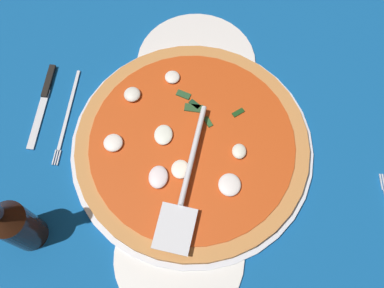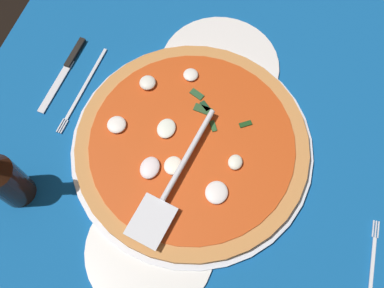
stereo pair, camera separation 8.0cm
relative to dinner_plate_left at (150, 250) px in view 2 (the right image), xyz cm
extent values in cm
cube|color=#105194|center=(18.84, -5.31, -0.90)|extent=(99.85, 99.85, 0.80)
cylinder|color=silver|center=(20.20, -0.72, 0.18)|extent=(45.14, 45.14, 1.36)
cylinder|color=silver|center=(0.00, 0.00, 0.00)|extent=(22.19, 22.19, 1.00)
cylinder|color=silver|center=(39.23, -0.21, 0.00)|extent=(24.24, 24.24, 1.00)
cylinder|color=#C68143|center=(20.20, -0.72, 1.60)|extent=(43.13, 43.13, 1.47)
cylinder|color=#C54415|center=(20.20, -0.72, 2.48)|extent=(37.86, 37.86, 0.30)
ellipsoid|color=white|center=(19.13, -9.33, 3.20)|extent=(2.94, 2.57, 1.15)
ellipsoid|color=white|center=(12.92, 4.68, 3.25)|extent=(4.26, 3.41, 1.24)
ellipsoid|color=white|center=(21.13, 4.60, 3.11)|extent=(4.06, 3.38, 0.97)
ellipsoid|color=white|center=(33.49, 4.09, 3.11)|extent=(2.89, 2.89, 0.96)
ellipsoid|color=white|center=(18.62, 13.53, 3.19)|extent=(3.53, 3.52, 1.13)
ellipsoid|color=silver|center=(29.01, 11.33, 3.29)|extent=(3.20, 3.17, 1.32)
ellipsoid|color=white|center=(12.45, -7.86, 3.15)|extent=(4.22, 3.96, 1.04)
ellipsoid|color=white|center=(14.71, 0.93, 3.08)|extent=(3.57, 3.28, 0.90)
cube|color=#274B27|center=(27.20, -0.54, 2.78)|extent=(1.78, 3.59, 0.30)
cube|color=#173E17|center=(26.86, -8.96, 2.78)|extent=(2.13, 2.43, 0.30)
cube|color=#163A20|center=(28.04, -0.67, 2.78)|extent=(2.17, 2.41, 0.30)
cube|color=#255428|center=(24.52, -3.40, 2.78)|extent=(2.34, 1.96, 0.30)
cube|color=#254E29|center=(29.94, 1.63, 2.78)|extent=(2.10, 2.96, 0.30)
cube|color=silver|center=(3.92, 0.91, 4.10)|extent=(8.75, 7.28, 0.30)
cylinder|color=silver|center=(17.24, -1.09, 4.45)|extent=(18.96, 3.82, 1.00)
cube|color=silver|center=(5.90, -36.76, 0.23)|extent=(17.21, 1.95, 0.25)
cube|color=silver|center=(16.01, -36.40, 0.23)|extent=(3.01, 0.46, 0.25)
cube|color=silver|center=(15.98, -35.96, 0.23)|extent=(3.01, 0.46, 0.25)
cube|color=silver|center=(15.95, -35.52, 0.23)|extent=(3.01, 0.46, 0.25)
cube|color=white|center=(26.70, 26.53, -0.20)|extent=(18.23, 12.69, 0.60)
cube|color=silver|center=(26.58, 23.85, 0.23)|extent=(17.53, 1.36, 0.25)
cube|color=silver|center=(16.35, 24.74, 0.23)|extent=(3.01, 0.35, 0.25)
cube|color=silver|center=(16.33, 24.30, 0.23)|extent=(3.01, 0.35, 0.25)
cube|color=silver|center=(16.31, 23.86, 0.23)|extent=(3.01, 0.35, 0.25)
cube|color=black|center=(32.34, 28.97, 0.50)|extent=(7.41, 1.52, 0.80)
cube|color=silver|center=(24.06, 29.34, 0.23)|extent=(12.94, 1.96, 0.25)
cylinder|color=black|center=(2.02, 25.92, 5.31)|extent=(5.93, 5.93, 11.61)
camera|label=1|loc=(-10.81, -2.99, 75.16)|focal=40.43mm
camera|label=2|loc=(-9.22, -10.79, 75.16)|focal=40.43mm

